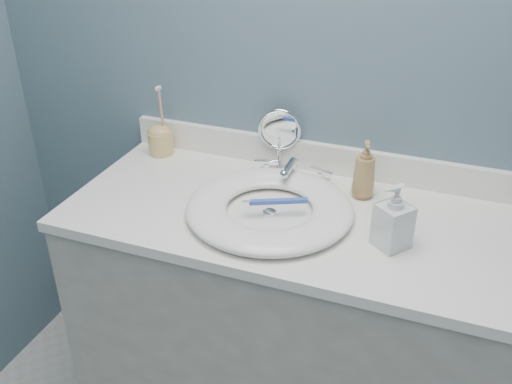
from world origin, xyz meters
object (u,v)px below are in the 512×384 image
at_px(makeup_mirror, 279,136).
at_px(soap_bottle_clear, 394,216).
at_px(soap_bottle_amber, 365,170).
at_px(toothbrush_holder, 160,139).

distance_m(makeup_mirror, soap_bottle_clear, 0.50).
bearing_deg(soap_bottle_amber, toothbrush_holder, 160.81).
xyz_separation_m(soap_bottle_amber, soap_bottle_clear, (0.11, -0.22, 0.00)).
relative_size(makeup_mirror, soap_bottle_clear, 1.15).
relative_size(soap_bottle_clear, toothbrush_holder, 0.73).
bearing_deg(soap_bottle_amber, makeup_mirror, 147.52).
bearing_deg(makeup_mirror, toothbrush_holder, 176.42).
bearing_deg(soap_bottle_clear, soap_bottle_amber, 156.25).
xyz_separation_m(soap_bottle_clear, toothbrush_holder, (-0.78, 0.26, -0.03)).
bearing_deg(toothbrush_holder, soap_bottle_amber, -3.94).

